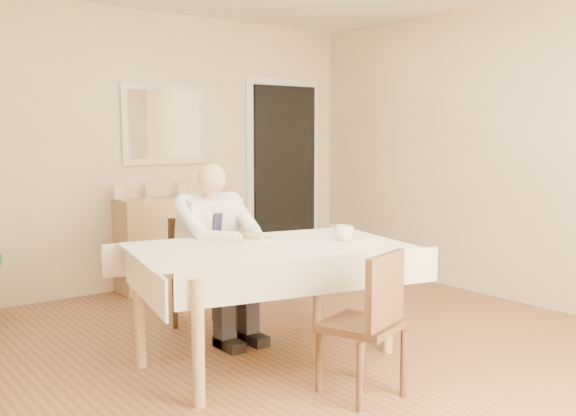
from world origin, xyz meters
TOP-DOWN VIEW (x-y plane):
  - room at (0.00, 0.00)m, footprint 5.00×5.02m
  - doorway at (1.55, 2.46)m, footprint 0.96×0.07m
  - mirror at (0.13, 2.47)m, footprint 0.86×0.04m
  - dining_table at (-0.32, 0.14)m, footprint 1.93×1.37m
  - chair_far at (-0.32, 1.01)m, footprint 0.42×0.42m
  - chair_near at (-0.23, -0.70)m, footprint 0.49×0.50m
  - seated_man at (-0.32, 0.73)m, footprint 0.48×0.72m
  - plate at (-0.28, 0.37)m, footprint 0.26×0.26m
  - food at (-0.28, 0.37)m, footprint 0.14×0.14m
  - knife at (-0.24, 0.31)m, footprint 0.01×0.13m
  - fork at (-0.32, 0.31)m, footprint 0.01×0.13m
  - coffee_mug at (0.18, -0.03)m, footprint 0.14×0.14m
  - sideboard at (0.13, 2.32)m, footprint 1.09×0.38m
  - photo_frame_left at (-0.39, 2.35)m, footprint 0.10×0.02m
  - photo_frame_center at (-0.09, 2.36)m, footprint 0.10×0.02m
  - photo_frame_right at (0.24, 2.33)m, footprint 0.10×0.02m

SIDE VIEW (x-z plane):
  - sideboard at x=0.13m, z-range 0.00..0.87m
  - chair_near at x=-0.23m, z-range 0.05..0.88m
  - chair_far at x=-0.32m, z-range 0.05..0.89m
  - dining_table at x=-0.32m, z-range 0.29..1.04m
  - seated_man at x=-0.32m, z-range 0.07..1.31m
  - plate at x=-0.28m, z-range 0.75..0.77m
  - knife at x=-0.24m, z-range 0.77..0.78m
  - fork at x=-0.32m, z-range 0.77..0.78m
  - food at x=-0.28m, z-range 0.76..0.81m
  - coffee_mug at x=0.18m, z-range 0.75..0.86m
  - photo_frame_left at x=-0.39m, z-range 0.87..1.01m
  - photo_frame_center at x=-0.09m, z-range 0.87..1.01m
  - photo_frame_right at x=0.24m, z-range 0.87..1.01m
  - doorway at x=1.55m, z-range -0.05..2.05m
  - room at x=0.00m, z-range 0.00..2.60m
  - mirror at x=0.13m, z-range 1.17..1.93m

